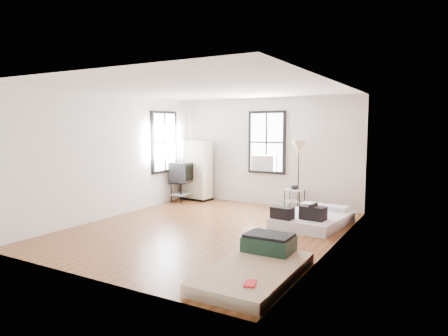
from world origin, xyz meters
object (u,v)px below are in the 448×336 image
Objects in this scene: mattress_main at (312,218)px; wardrobe at (197,170)px; mattress_bare at (258,265)px; side_table at (295,194)px; floor_lamp at (299,150)px; tv_stand at (182,173)px.

mattress_main is 1.09× the size of wardrobe.
side_table reaches higher than mattress_bare.
mattress_main is 2.01m from floor_lamp.
tv_stand is (-0.21, -0.39, -0.05)m from wardrobe.
mattress_main is at bearing -17.41° from tv_stand.
wardrobe reaches higher than side_table.
mattress_bare is 1.16× the size of floor_lamp.
mattress_main is 3.06m from mattress_bare.
mattress_main reaches higher than mattress_bare.
side_table is at bearing 3.97° from tv_stand.
wardrobe is 0.96× the size of floor_lamp.
side_table is 1.10m from floor_lamp.
wardrobe is 2.78× the size of side_table.
mattress_bare is at bearing -48.29° from tv_stand.
floor_lamp is (-0.76, 1.30, 1.34)m from mattress_main.
side_table is (2.87, 0.07, -0.43)m from wardrobe.
mattress_main is 1.05× the size of floor_lamp.
tv_stand is (-3.09, -0.46, 0.38)m from side_table.
floor_lamp reaches higher than tv_stand.
mattress_main is at bearing 93.15° from mattress_bare.
floor_lamp is (0.11, -0.07, 1.09)m from side_table.
mattress_bare is at bearing -80.78° from mattress_main.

